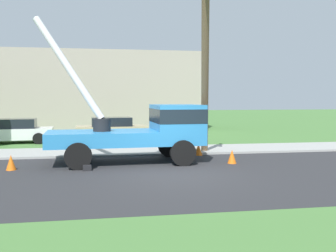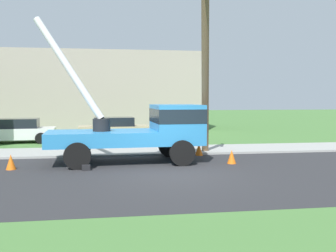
% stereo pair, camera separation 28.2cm
% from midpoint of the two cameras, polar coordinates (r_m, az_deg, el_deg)
% --- Properties ---
extents(ground_plane, '(120.00, 120.00, 0.00)m').
position_cam_midpoint_polar(ground_plane, '(25.17, -4.65, -1.91)').
color(ground_plane, '#477538').
extents(road_asphalt, '(80.00, 8.95, 0.01)m').
position_cam_midpoint_polar(road_asphalt, '(13.38, 0.04, -7.18)').
color(road_asphalt, '#2B2B2D').
rests_on(road_asphalt, ground).
extents(sidewalk_strip, '(80.00, 3.06, 0.10)m').
position_cam_midpoint_polar(sidewalk_strip, '(19.24, -3.04, -3.60)').
color(sidewalk_strip, '#9E9E99').
rests_on(sidewalk_strip, ground).
extents(utility_truck, '(6.87, 3.21, 5.98)m').
position_cam_midpoint_polar(utility_truck, '(16.00, -3.76, -0.27)').
color(utility_truck, '#2D84C6').
rests_on(utility_truck, ground).
extents(leaning_utility_pole, '(1.34, 4.13, 8.36)m').
position_cam_midpoint_polar(leaning_utility_pole, '(17.01, 4.97, 9.61)').
color(leaning_utility_pole, brown).
rests_on(leaning_utility_pole, ground).
extents(traffic_cone_ahead, '(0.36, 0.36, 0.56)m').
position_cam_midpoint_polar(traffic_cone_ahead, '(15.87, 8.84, -4.44)').
color(traffic_cone_ahead, orange).
rests_on(traffic_cone_ahead, ground).
extents(traffic_cone_behind, '(0.36, 0.36, 0.56)m').
position_cam_midpoint_polar(traffic_cone_behind, '(15.41, -22.47, -4.96)').
color(traffic_cone_behind, orange).
rests_on(traffic_cone_behind, ground).
extents(traffic_cone_curbside, '(0.36, 0.36, 0.56)m').
position_cam_midpoint_polar(traffic_cone_curbside, '(17.93, 4.03, -3.42)').
color(traffic_cone_curbside, orange).
rests_on(traffic_cone_curbside, ground).
extents(parked_sedan_white, '(4.50, 2.20, 1.42)m').
position_cam_midpoint_polar(parked_sedan_white, '(24.61, -21.92, -0.66)').
color(parked_sedan_white, silver).
rests_on(parked_sedan_white, ground).
extents(parked_sedan_tan, '(4.48, 2.16, 1.42)m').
position_cam_midpoint_polar(parked_sedan_tan, '(24.90, -8.58, -0.36)').
color(parked_sedan_tan, tan).
rests_on(parked_sedan_tan, ground).
extents(lowrise_building_backdrop, '(18.00, 6.00, 6.40)m').
position_cam_midpoint_polar(lowrise_building_backdrop, '(33.63, -11.26, 4.98)').
color(lowrise_building_backdrop, '#A5998C').
rests_on(lowrise_building_backdrop, ground).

